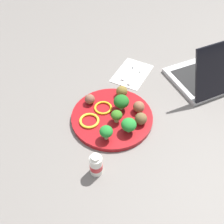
{
  "coord_description": "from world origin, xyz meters",
  "views": [
    {
      "loc": [
        -0.61,
        -0.28,
        0.75
      ],
      "look_at": [
        0.0,
        0.0,
        0.04
      ],
      "focal_mm": 46.63,
      "sensor_mm": 36.0,
      "label": 1
    }
  ],
  "objects": [
    {
      "name": "napkin",
      "position": [
        0.26,
        0.03,
        0.0
      ],
      "size": [
        0.18,
        0.13,
        0.01
      ],
      "primitive_type": "cube",
      "rotation": [
        0.0,
        0.0,
        -0.05
      ],
      "color": "white",
      "rests_on": "ground_plane"
    },
    {
      "name": "meatball_far_rim",
      "position": [
        0.11,
        0.01,
        0.04
      ],
      "size": [
        0.04,
        0.04,
        0.04
      ],
      "primitive_type": "sphere",
      "color": "brown",
      "rests_on": "plate"
    },
    {
      "name": "broccoli_floret_mid_right",
      "position": [
        0.05,
        -0.01,
        0.05
      ],
      "size": [
        0.05,
        0.05,
        0.06
      ],
      "color": "#A5CC73",
      "rests_on": "plate"
    },
    {
      "name": "pepper_ring_far_rim",
      "position": [
        -0.05,
        0.06,
        0.02
      ],
      "size": [
        0.09,
        0.09,
        0.01
      ],
      "primitive_type": "torus",
      "rotation": [
        0.0,
        0.0,
        5.76
      ],
      "color": "yellow",
      "rests_on": "plate"
    },
    {
      "name": "broccoli_floret_center",
      "position": [
        -0.01,
        -0.02,
        0.04
      ],
      "size": [
        0.04,
        0.04,
        0.04
      ],
      "color": "#A7C774",
      "rests_on": "plate"
    },
    {
      "name": "meatball_back_left",
      "position": [
        0.03,
        0.1,
        0.03
      ],
      "size": [
        0.04,
        0.04,
        0.04
      ],
      "primitive_type": "sphere",
      "color": "brown",
      "rests_on": "plate"
    },
    {
      "name": "meatball_front_right",
      "position": [
        0.06,
        -0.07,
        0.04
      ],
      "size": [
        0.04,
        0.04,
        0.04
      ],
      "primitive_type": "sphere",
      "color": "brown",
      "rests_on": "plate"
    },
    {
      "name": "yogurt_bottle",
      "position": [
        -0.21,
        -0.05,
        0.04
      ],
      "size": [
        0.04,
        0.04,
        0.08
      ],
      "color": "white",
      "rests_on": "ground_plane"
    },
    {
      "name": "broccoli_floret_mid_left",
      "position": [
        -0.04,
        -0.08,
        0.05
      ],
      "size": [
        0.05,
        0.05,
        0.05
      ],
      "color": "#8DC869",
      "rests_on": "plate"
    },
    {
      "name": "fork",
      "position": [
        0.27,
        0.05,
        0.01
      ],
      "size": [
        0.12,
        0.02,
        0.01
      ],
      "color": "silver",
      "rests_on": "napkin"
    },
    {
      "name": "broccoli_floret_front_right",
      "position": [
        -0.09,
        -0.02,
        0.05
      ],
      "size": [
        0.04,
        0.04,
        0.05
      ],
      "color": "#99BF78",
      "rests_on": "plate"
    },
    {
      "name": "laptop",
      "position": [
        0.36,
        -0.28,
        0.04
      ],
      "size": [
        0.39,
        0.38,
        0.21
      ],
      "color": "#BCBCBC",
      "rests_on": "ground_plane"
    },
    {
      "name": "knife",
      "position": [
        0.26,
        0.01,
        0.01
      ],
      "size": [
        0.15,
        0.02,
        0.01
      ],
      "color": "white",
      "rests_on": "napkin"
    },
    {
      "name": "ground_plane",
      "position": [
        0.0,
        0.0,
        0.0
      ],
      "size": [
        4.0,
        4.0,
        0.0
      ],
      "primitive_type": "plane",
      "color": "slate"
    },
    {
      "name": "pepper_ring_back_left",
      "position": [
        0.02,
        0.04,
        0.02
      ],
      "size": [
        0.09,
        0.09,
        0.01
      ],
      "primitive_type": "torus",
      "rotation": [
        0.0,
        0.0,
        2.4
      ],
      "color": "yellow",
      "rests_on": "plate"
    },
    {
      "name": "plate",
      "position": [
        0.0,
        0.0,
        0.01
      ],
      "size": [
        0.28,
        0.28,
        0.02
      ],
      "primitive_type": "cylinder",
      "color": "maroon",
      "rests_on": "ground_plane"
    },
    {
      "name": "meatball_mid_left",
      "position": [
        0.01,
        -0.1,
        0.04
      ],
      "size": [
        0.04,
        0.04,
        0.04
      ],
      "primitive_type": "sphere",
      "color": "brown",
      "rests_on": "plate"
    }
  ]
}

